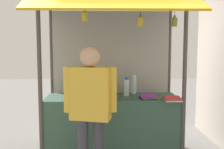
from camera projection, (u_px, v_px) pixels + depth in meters
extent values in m
cube|color=#385B4C|center=(112.00, 126.00, 4.28)|extent=(2.06, 0.72, 0.95)
cylinder|color=#4C4742|center=(40.00, 85.00, 3.81)|extent=(0.06, 0.06, 2.39)
cylinder|color=#4C4742|center=(184.00, 84.00, 3.88)|extent=(0.06, 0.06, 2.39)
cylinder|color=#4C4742|center=(52.00, 77.00, 4.72)|extent=(0.06, 0.06, 2.39)
cylinder|color=#4C4742|center=(169.00, 77.00, 4.79)|extent=(0.06, 0.06, 2.39)
cube|color=#B7B2A8|center=(111.00, 79.00, 4.76)|extent=(2.02, 0.04, 2.34)
cube|color=#3F3F44|center=(112.00, 2.00, 4.07)|extent=(2.26, 1.12, 0.04)
cube|color=gold|center=(114.00, 2.00, 3.28)|extent=(2.22, 0.51, 0.26)
cylinder|color=#59544C|center=(113.00, 4.00, 3.63)|extent=(1.95, 0.02, 0.02)
cylinder|color=silver|center=(72.00, 89.00, 4.22)|extent=(0.08, 0.08, 0.25)
cylinder|color=blue|center=(72.00, 80.00, 4.20)|extent=(0.05, 0.05, 0.03)
cylinder|color=silver|center=(67.00, 87.00, 4.37)|extent=(0.08, 0.08, 0.26)
cylinder|color=white|center=(67.00, 78.00, 4.36)|extent=(0.05, 0.05, 0.04)
cylinder|color=silver|center=(82.00, 89.00, 4.22)|extent=(0.08, 0.08, 0.25)
cylinder|color=blue|center=(82.00, 80.00, 4.21)|extent=(0.05, 0.05, 0.03)
cylinder|color=silver|center=(83.00, 88.00, 4.35)|extent=(0.07, 0.07, 0.22)
cylinder|color=white|center=(83.00, 81.00, 4.33)|extent=(0.05, 0.05, 0.03)
cylinder|color=silver|center=(134.00, 85.00, 4.50)|extent=(0.09, 0.09, 0.27)
cylinder|color=white|center=(134.00, 76.00, 4.48)|extent=(0.06, 0.06, 0.04)
cylinder|color=silver|center=(126.00, 88.00, 4.30)|extent=(0.08, 0.08, 0.26)
cylinder|color=blue|center=(126.00, 78.00, 4.29)|extent=(0.05, 0.05, 0.04)
cube|color=white|center=(172.00, 100.00, 3.96)|extent=(0.23, 0.28, 0.01)
cube|color=orange|center=(172.00, 99.00, 3.95)|extent=(0.26, 0.30, 0.01)
cube|color=purple|center=(173.00, 98.00, 3.95)|extent=(0.25, 0.29, 0.01)
cube|color=red|center=(172.00, 98.00, 3.97)|extent=(0.25, 0.30, 0.01)
cube|color=purple|center=(100.00, 99.00, 4.05)|extent=(0.22, 0.25, 0.01)
cube|color=yellow|center=(100.00, 98.00, 4.05)|extent=(0.23, 0.26, 0.01)
cube|color=blue|center=(100.00, 98.00, 4.05)|extent=(0.23, 0.26, 0.01)
cube|color=orange|center=(100.00, 97.00, 4.05)|extent=(0.23, 0.26, 0.01)
cube|color=black|center=(147.00, 98.00, 4.11)|extent=(0.24, 0.26, 0.01)
cube|color=orange|center=(149.00, 97.00, 4.11)|extent=(0.25, 0.27, 0.01)
cube|color=blue|center=(148.00, 97.00, 4.10)|extent=(0.24, 0.26, 0.01)
cube|color=purple|center=(148.00, 96.00, 4.11)|extent=(0.25, 0.27, 0.01)
cylinder|color=#332D23|center=(85.00, 7.00, 3.62)|extent=(0.01, 0.01, 0.07)
cylinder|color=olive|center=(85.00, 11.00, 3.63)|extent=(0.04, 0.04, 0.04)
ellipsoid|color=yellow|center=(86.00, 17.00, 3.63)|extent=(0.04, 0.08, 0.14)
ellipsoid|color=yellow|center=(86.00, 17.00, 3.65)|extent=(0.07, 0.07, 0.14)
ellipsoid|color=yellow|center=(84.00, 17.00, 3.66)|extent=(0.08, 0.05, 0.14)
ellipsoid|color=yellow|center=(84.00, 17.00, 3.64)|extent=(0.05, 0.06, 0.14)
ellipsoid|color=yellow|center=(83.00, 17.00, 3.62)|extent=(0.06, 0.08, 0.14)
ellipsoid|color=yellow|center=(84.00, 16.00, 3.61)|extent=(0.09, 0.05, 0.14)
ellipsoid|color=yellow|center=(86.00, 17.00, 3.62)|extent=(0.08, 0.07, 0.14)
cylinder|color=#332D23|center=(175.00, 10.00, 3.66)|extent=(0.01, 0.01, 0.14)
cylinder|color=olive|center=(175.00, 17.00, 3.67)|extent=(0.04, 0.04, 0.04)
ellipsoid|color=olive|center=(176.00, 22.00, 3.68)|extent=(0.04, 0.08, 0.13)
ellipsoid|color=olive|center=(174.00, 22.00, 3.70)|extent=(0.07, 0.05, 0.14)
ellipsoid|color=olive|center=(173.00, 22.00, 3.69)|extent=(0.06, 0.07, 0.14)
ellipsoid|color=olive|center=(174.00, 22.00, 3.67)|extent=(0.06, 0.07, 0.14)
ellipsoid|color=olive|center=(175.00, 22.00, 3.66)|extent=(0.08, 0.05, 0.14)
cylinder|color=#332D23|center=(141.00, 10.00, 3.65)|extent=(0.01, 0.01, 0.13)
cylinder|color=olive|center=(141.00, 16.00, 3.66)|extent=(0.04, 0.04, 0.04)
ellipsoid|color=yellow|center=(142.00, 22.00, 3.66)|extent=(0.04, 0.07, 0.14)
ellipsoid|color=yellow|center=(141.00, 22.00, 3.68)|extent=(0.07, 0.04, 0.14)
ellipsoid|color=yellow|center=(139.00, 22.00, 3.68)|extent=(0.06, 0.07, 0.14)
ellipsoid|color=yellow|center=(139.00, 22.00, 3.65)|extent=(0.05, 0.07, 0.14)
ellipsoid|color=yellow|center=(141.00, 22.00, 3.65)|extent=(0.07, 0.05, 0.14)
cube|color=gold|center=(90.00, 93.00, 3.34)|extent=(0.53, 0.33, 0.66)
cylinder|color=gold|center=(68.00, 90.00, 3.33)|extent=(0.11, 0.11, 0.56)
cylinder|color=gold|center=(113.00, 89.00, 3.35)|extent=(0.11, 0.11, 0.56)
sphere|color=tan|center=(90.00, 57.00, 3.29)|extent=(0.25, 0.25, 0.25)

